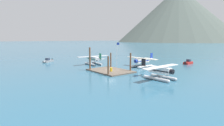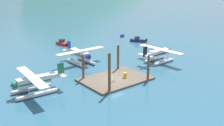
% 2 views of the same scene
% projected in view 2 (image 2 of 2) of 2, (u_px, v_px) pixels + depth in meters
% --- Properties ---
extents(ground_plane, '(1200.00, 1200.00, 0.00)m').
position_uv_depth(ground_plane, '(115.00, 80.00, 41.95)').
color(ground_plane, '#285670').
extents(dock_platform, '(10.89, 7.72, 0.30)m').
position_uv_depth(dock_platform, '(115.00, 79.00, 41.90)').
color(dock_platform, brown).
rests_on(dock_platform, ground).
extents(piling_near_left, '(0.41, 0.41, 5.94)m').
position_uv_depth(piling_near_left, '(109.00, 73.00, 36.12)').
color(piling_near_left, brown).
rests_on(piling_near_left, ground).
extents(piling_near_right, '(0.37, 0.37, 4.32)m').
position_uv_depth(piling_near_right, '(148.00, 68.00, 40.92)').
color(piling_near_right, brown).
rests_on(piling_near_right, ground).
extents(piling_far_left, '(0.38, 0.38, 4.26)m').
position_uv_depth(piling_far_left, '(83.00, 67.00, 41.38)').
color(piling_far_left, brown).
rests_on(piling_far_left, ground).
extents(piling_far_right, '(0.40, 0.40, 4.66)m').
position_uv_depth(piling_far_right, '(118.00, 58.00, 45.99)').
color(piling_far_right, brown).
rests_on(piling_far_right, ground).
extents(flagpole, '(0.95, 0.10, 7.07)m').
position_uv_depth(flagpole, '(120.00, 50.00, 42.16)').
color(flagpole, silver).
rests_on(flagpole, dock_platform).
extents(fuel_drum, '(0.62, 0.62, 0.88)m').
position_uv_depth(fuel_drum, '(125.00, 75.00, 41.94)').
color(fuel_drum, gold).
rests_on(fuel_drum, dock_platform).
extents(seaplane_silver_port_fwd, '(7.98, 10.46, 3.84)m').
position_uv_depth(seaplane_silver_port_fwd, '(34.00, 83.00, 36.27)').
color(seaplane_silver_port_fwd, '#B7BABF').
rests_on(seaplane_silver_port_fwd, ground).
extents(seaplane_cream_bow_centre, '(10.43, 7.98, 3.84)m').
position_uv_depth(seaplane_cream_bow_centre, '(81.00, 56.00, 50.12)').
color(seaplane_cream_bow_centre, '#B7BABF').
rests_on(seaplane_cream_bow_centre, ground).
extents(seaplane_white_stbd_fwd, '(7.98, 10.44, 3.84)m').
position_uv_depth(seaplane_white_stbd_fwd, '(159.00, 55.00, 51.01)').
color(seaplane_white_stbd_fwd, '#B7BABF').
rests_on(seaplane_white_stbd_fwd, ground).
extents(boat_red_open_north, '(1.85, 4.89, 1.50)m').
position_uv_depth(boat_red_open_north, '(62.00, 43.00, 65.87)').
color(boat_red_open_north, '#B2231E').
rests_on(boat_red_open_north, ground).
extents(boat_navy_open_east, '(3.57, 4.33, 1.50)m').
position_uv_depth(boat_navy_open_east, '(138.00, 40.00, 69.51)').
color(boat_navy_open_east, navy).
rests_on(boat_navy_open_east, ground).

